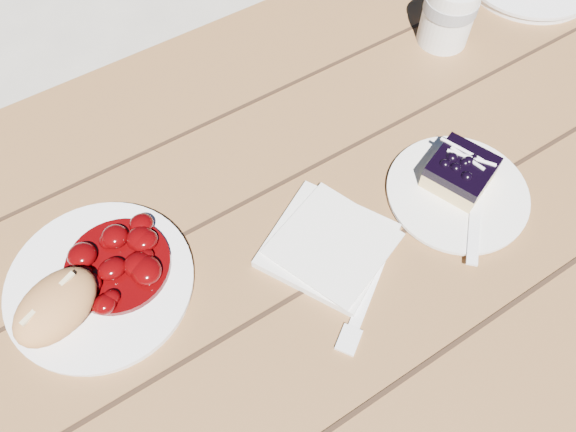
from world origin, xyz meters
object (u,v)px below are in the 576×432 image
picnic_table (409,215)px  main_plate (101,284)px  dessert_plate (457,193)px  bread_roll (56,307)px  coffee_cup (448,14)px  blueberry_cake (460,172)px

picnic_table → main_plate: size_ratio=8.47×
main_plate → dessert_plate: bearing=-16.1°
main_plate → bread_roll: size_ratio=2.08×
dessert_plate → bread_roll: bearing=167.5°
bread_roll → coffee_cup: 0.75m
bread_roll → blueberry_cake: bread_roll is taller
main_plate → dessert_plate: size_ratio=1.20×
coffee_cup → bread_roll: bearing=-169.1°
main_plate → coffee_cup: 0.70m
main_plate → coffee_cup: size_ratio=2.19×
blueberry_cake → dessert_plate: bearing=-144.6°
dessert_plate → blueberry_cake: blueberry_cake is taller
bread_roll → picnic_table: bearing=-4.9°
blueberry_cake → bread_roll: bearing=148.3°
picnic_table → blueberry_cake: 0.20m
blueberry_cake → coffee_cup: (0.19, 0.25, 0.02)m
main_plate → blueberry_cake: blueberry_cake is taller
blueberry_cake → coffee_cup: bearing=32.0°
bread_roll → dessert_plate: bearing=-12.5°
blueberry_cake → coffee_cup: size_ratio=0.97×
picnic_table → dessert_plate: dessert_plate is taller
main_plate → coffee_cup: bearing=10.1°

